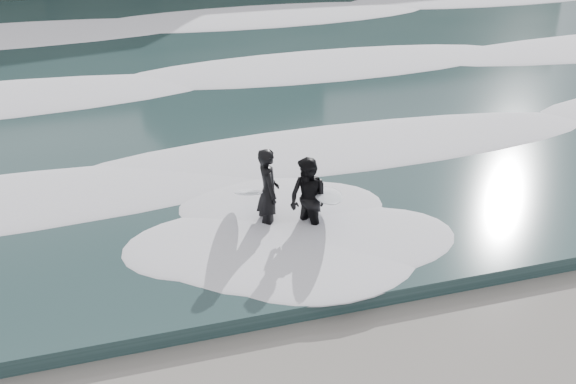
% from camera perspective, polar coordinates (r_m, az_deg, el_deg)
% --- Properties ---
extents(sea, '(90.00, 52.00, 0.30)m').
position_cam_1_polar(sea, '(36.00, -13.92, 13.87)').
color(sea, '#243C3D').
rests_on(sea, ground).
extents(foam_near, '(60.00, 3.20, 0.20)m').
position_cam_1_polar(foam_near, '(16.81, -8.22, 1.96)').
color(foam_near, white).
rests_on(foam_near, sea).
extents(foam_mid, '(60.00, 4.00, 0.24)m').
position_cam_1_polar(foam_mid, '(23.34, -11.25, 8.60)').
color(foam_mid, white).
rests_on(foam_mid, sea).
extents(foam_far, '(60.00, 4.80, 0.30)m').
position_cam_1_polar(foam_far, '(32.03, -13.35, 13.07)').
color(foam_far, white).
rests_on(foam_far, sea).
extents(surfer_left, '(0.94, 1.78, 1.85)m').
position_cam_1_polar(surfer_left, '(14.20, -1.80, -0.03)').
color(surfer_left, black).
rests_on(surfer_left, ground).
extents(surfer_right, '(1.46, 2.06, 1.75)m').
position_cam_1_polar(surfer_right, '(14.01, 1.78, -0.66)').
color(surfer_right, black).
rests_on(surfer_right, ground).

